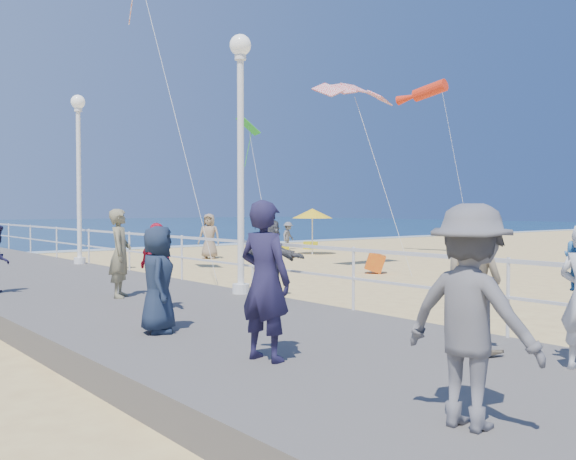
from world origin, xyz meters
TOP-DOWN VIEW (x-y plane):
  - ground at (0.00, 0.00)m, footprint 160.00×160.00m
  - surf_line at (0.00, 20.50)m, footprint 160.00×1.20m
  - boardwalk at (-7.50, 0.00)m, footprint 5.00×44.00m
  - railing at (-5.05, 0.00)m, footprint 0.05×42.00m
  - lamp_post_mid at (-5.35, 0.00)m, footprint 0.44×0.44m
  - lamp_post_far at (-5.35, 9.00)m, footprint 0.44×0.44m
  - spectator_0 at (-8.43, -4.97)m, footprint 0.61×0.77m
  - spectator_1 at (-6.16, -6.22)m, footprint 0.63×0.81m
  - spectator_2 at (-8.47, -7.83)m, footprint 0.83×1.25m
  - spectator_3 at (-7.71, -0.86)m, footprint 0.48×0.93m
  - spectator_4 at (-8.63, -2.71)m, footprint 0.78×0.88m
  - spectator_5 at (-5.40, -1.06)m, footprint 0.73×1.52m
  - spectator_6 at (-7.54, 1.03)m, footprint 0.71×0.76m
  - beach_walker_a at (7.97, 15.06)m, footprint 1.07×0.85m
  - beach_walker_b at (10.07, 20.03)m, footprint 1.18×0.90m
  - beach_walker_c at (1.58, 12.49)m, footprint 1.08×1.11m
  - box_kite at (2.63, 3.79)m, footprint 0.89×0.89m
  - beach_umbrella at (6.58, 11.54)m, footprint 1.90×1.90m
  - beach_chair_left at (6.88, 14.23)m, footprint 0.55×0.55m
  - beach_chair_right at (9.08, 14.57)m, footprint 0.55×0.55m
  - kite_parafoil at (2.85, 5.00)m, footprint 3.25×0.94m
  - kite_windsock at (10.27, 7.72)m, footprint 1.01×2.69m
  - kite_diamond_green at (4.81, 14.17)m, footprint 1.36×1.51m

SIDE VIEW (x-z plane):
  - ground at x=0.00m, z-range 0.00..0.00m
  - surf_line at x=0.00m, z-range 0.01..0.05m
  - boardwalk at x=-7.50m, z-range 0.00..0.40m
  - beach_chair_left at x=6.88m, z-range 0.00..0.40m
  - beach_chair_right at x=9.08m, z-range 0.00..0.40m
  - box_kite at x=2.63m, z-range -0.07..0.67m
  - beach_walker_a at x=7.97m, z-range 0.00..1.44m
  - beach_walker_b at x=10.07m, z-range 0.00..1.86m
  - beach_walker_c at x=1.58m, z-range 0.00..1.93m
  - spectator_3 at x=-7.71m, z-range 0.40..1.92m
  - spectator_4 at x=-8.63m, z-range 0.40..1.92m
  - spectator_5 at x=-5.40m, z-range 0.40..1.97m
  - spectator_1 at x=-6.16m, z-range 0.40..2.07m
  - railing at x=-5.05m, z-range 0.98..1.53m
  - spectator_6 at x=-7.54m, z-range 0.40..2.15m
  - spectator_2 at x=-8.47m, z-range 0.40..2.21m
  - spectator_0 at x=-8.43m, z-range 0.40..2.27m
  - beach_umbrella at x=6.58m, z-range 0.84..2.98m
  - lamp_post_mid at x=-5.35m, z-range 1.00..6.32m
  - lamp_post_far at x=-5.35m, z-range 1.00..6.32m
  - kite_diamond_green at x=4.81m, z-range 5.68..6.49m
  - kite_parafoil at x=2.85m, z-range 5.97..6.63m
  - kite_windsock at x=10.27m, z-range 6.91..7.99m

